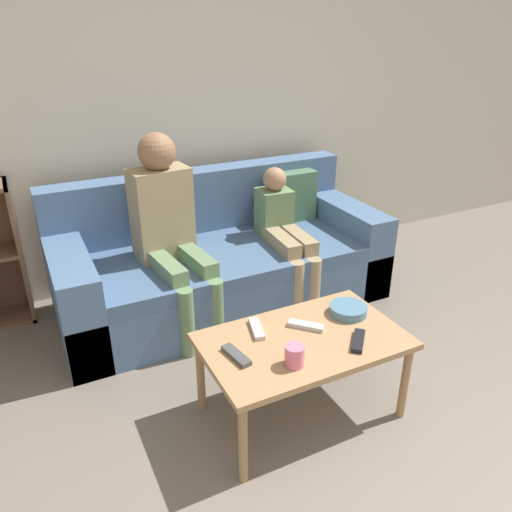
# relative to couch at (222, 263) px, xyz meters

# --- Properties ---
(wall_back) EXTENTS (12.00, 0.06, 2.60)m
(wall_back) POSITION_rel_couch_xyz_m (-0.12, 0.57, 1.02)
(wall_back) COLOR beige
(wall_back) RESTS_ON ground_plane
(couch) EXTENTS (2.11, 0.91, 0.84)m
(couch) POSITION_rel_couch_xyz_m (0.00, 0.00, 0.00)
(couch) COLOR #4C6B93
(couch) RESTS_ON ground_plane
(coffee_table) EXTENTS (0.93, 0.56, 0.43)m
(coffee_table) POSITION_rel_couch_xyz_m (-0.09, -1.19, 0.10)
(coffee_table) COLOR #A87F56
(coffee_table) RESTS_ON ground_plane
(person_adult) EXTENTS (0.38, 0.65, 1.18)m
(person_adult) POSITION_rel_couch_xyz_m (-0.37, -0.08, 0.40)
(person_adult) COLOR #66845B
(person_adult) RESTS_ON ground_plane
(person_child) EXTENTS (0.25, 0.64, 0.88)m
(person_child) POSITION_rel_couch_xyz_m (0.39, -0.15, 0.22)
(person_child) COLOR #9E8966
(person_child) RESTS_ON ground_plane
(cup_near) EXTENTS (0.08, 0.08, 0.09)m
(cup_near) POSITION_rel_couch_xyz_m (-0.23, -1.33, 0.20)
(cup_near) COLOR pink
(cup_near) RESTS_ON coffee_table
(tv_remote_0) EXTENTS (0.15, 0.16, 0.02)m
(tv_remote_0) POSITION_rel_couch_xyz_m (-0.04, -1.11, 0.16)
(tv_remote_0) COLOR #B7B7BC
(tv_remote_0) RESTS_ON coffee_table
(tv_remote_1) EXTENTS (0.15, 0.16, 0.02)m
(tv_remote_1) POSITION_rel_couch_xyz_m (0.11, -1.33, 0.16)
(tv_remote_1) COLOR black
(tv_remote_1) RESTS_ON coffee_table
(tv_remote_2) EXTENTS (0.08, 0.18, 0.02)m
(tv_remote_2) POSITION_rel_couch_xyz_m (-0.43, -1.18, 0.16)
(tv_remote_2) COLOR #47474C
(tv_remote_2) RESTS_ON coffee_table
(tv_remote_3) EXTENTS (0.09, 0.18, 0.02)m
(tv_remote_3) POSITION_rel_couch_xyz_m (-0.26, -1.03, 0.16)
(tv_remote_3) COLOR #B7B7BC
(tv_remote_3) RESTS_ON coffee_table
(snack_bowl) EXTENTS (0.18, 0.18, 0.05)m
(snack_bowl) POSITION_rel_couch_xyz_m (0.22, -1.10, 0.17)
(snack_bowl) COLOR teal
(snack_bowl) RESTS_ON coffee_table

